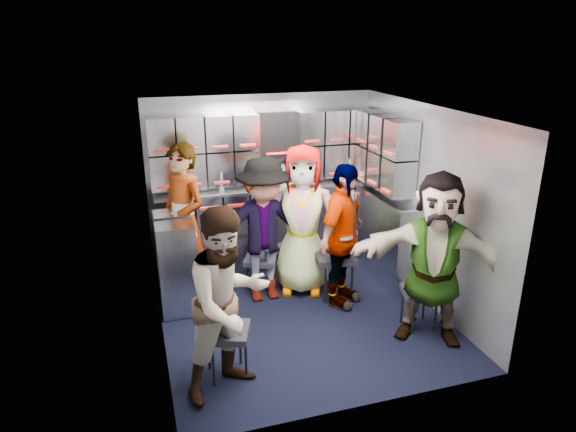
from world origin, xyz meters
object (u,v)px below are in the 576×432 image
object	(u,v)px
jump_seat_near_right	(420,294)
attendant_arc_c	(302,220)
attendant_arc_e	(435,259)
attendant_arc_a	(228,303)
attendant_arc_b	(264,231)
jump_seat_mid_right	(335,259)
jump_seat_center	(297,250)
attendant_standing	(184,221)
jump_seat_near_left	(226,334)
attendant_arc_d	(342,237)
jump_seat_mid_left	(260,261)

from	to	relation	value
jump_seat_near_right	attendant_arc_c	xyz separation A→B (m)	(-0.86, 1.10, 0.48)
attendant_arc_c	attendant_arc_e	distance (m)	1.54
attendant_arc_a	attendant_arc_b	bearing A→B (deg)	40.07
attendant_arc_b	attendant_arc_e	bearing A→B (deg)	-43.66
jump_seat_mid_right	attendant_arc_a	distance (m)	1.89
jump_seat_mid_right	attendant_arc_b	size ratio (longest dim) A/B	0.32
jump_seat_mid_right	attendant_arc_b	distance (m)	0.85
jump_seat_center	attendant_standing	world-z (taller)	attendant_standing
jump_seat_near_left	attendant_arc_c	bearing A→B (deg)	49.57
jump_seat_near_left	jump_seat_center	distance (m)	1.84
jump_seat_center	jump_seat_mid_right	size ratio (longest dim) A/B	0.96
jump_seat_center	attendant_arc_c	size ratio (longest dim) A/B	0.29
jump_seat_mid_right	attendant_arc_e	xyz separation A→B (m)	(0.56, -1.03, 0.38)
jump_seat_center	attendant_arc_e	world-z (taller)	attendant_arc_e
attendant_arc_a	jump_seat_near_right	bearing A→B (deg)	-14.33
jump_seat_near_right	attendant_arc_c	distance (m)	1.48
jump_seat_mid_right	attendant_arc_c	bearing A→B (deg)	139.42
jump_seat_near_right	attendant_arc_d	bearing A→B (deg)	130.03
jump_seat_near_left	attendant_standing	xyz separation A→B (m)	(-0.14, 1.63, 0.46)
attendant_arc_a	attendant_arc_b	world-z (taller)	attendant_arc_b
jump_seat_mid_right	attendant_arc_c	size ratio (longest dim) A/B	0.30
jump_seat_mid_left	attendant_arc_b	world-z (taller)	attendant_arc_b
jump_seat_mid_left	jump_seat_near_right	xyz separation A→B (m)	(1.31, -1.21, 0.00)
jump_seat_near_left	jump_seat_center	bearing A→B (deg)	53.20
attendant_arc_b	jump_seat_mid_right	bearing A→B (deg)	-14.64
attendant_arc_a	attendant_arc_e	size ratio (longest dim) A/B	0.96
jump_seat_center	attendant_arc_b	distance (m)	0.65
jump_seat_center	jump_seat_near_left	bearing A→B (deg)	-126.80
jump_seat_mid_left	attendant_arc_e	world-z (taller)	attendant_arc_e
jump_seat_near_left	jump_seat_mid_right	distance (m)	1.75
attendant_arc_c	jump_seat_mid_left	bearing A→B (deg)	-173.02
jump_seat_near_left	attendant_arc_e	distance (m)	2.01
jump_seat_mid_right	attendant_arc_b	world-z (taller)	attendant_arc_b
jump_seat_near_left	jump_seat_mid_left	distance (m)	1.55
attendant_arc_e	jump_seat_mid_right	bearing A→B (deg)	150.99
jump_seat_mid_left	attendant_standing	distance (m)	0.96
attendant_standing	attendant_arc_e	bearing A→B (deg)	20.01
jump_seat_mid_right	jump_seat_near_right	xyz separation A→B (m)	(0.56, -0.85, -0.09)
attendant_arc_a	attendant_arc_b	xyz separation A→B (m)	(0.65, 1.41, 0.01)
jump_seat_near_left	jump_seat_near_right	xyz separation A→B (m)	(1.96, 0.20, -0.04)
jump_seat_center	attendant_arc_e	xyz separation A→B (m)	(0.86, -1.46, 0.41)
jump_seat_near_left	jump_seat_near_right	world-z (taller)	jump_seat_near_left
jump_seat_near_right	attendant_arc_a	xyz separation A→B (m)	(-1.96, -0.38, 0.43)
jump_seat_center	attendant_arc_a	xyz separation A→B (m)	(-1.10, -1.66, 0.38)
jump_seat_near_right	attendant_standing	size ratio (longest dim) A/B	0.25
jump_seat_near_left	jump_seat_near_right	distance (m)	1.97
attendant_standing	attendant_arc_c	distance (m)	1.29
jump_seat_near_left	attendant_arc_d	bearing A→B (deg)	31.72
jump_seat_center	jump_seat_near_right	xyz separation A→B (m)	(0.86, -1.28, -0.05)
jump_seat_near_left	attendant_arc_c	xyz separation A→B (m)	(1.10, 1.30, 0.45)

